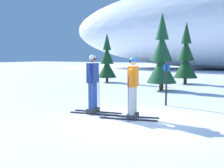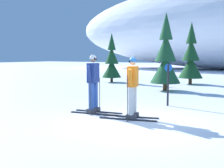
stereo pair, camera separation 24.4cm
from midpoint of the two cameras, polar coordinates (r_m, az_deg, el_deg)
ground_plane at (r=7.51m, az=7.44°, el=-7.96°), size 120.00×120.00×0.00m
skier_navy_jacket at (r=8.62m, az=-3.01°, el=0.32°), size 1.62×0.80×1.81m
skier_orange_jacket at (r=7.85m, az=5.09°, el=-0.45°), size 1.70×0.87×1.75m
pine_tree_far_left at (r=18.71m, az=0.31°, el=4.57°), size 1.27×1.27×3.30m
pine_tree_center_left at (r=14.46m, az=11.36°, el=5.20°), size 1.53×1.53×3.96m
pine_tree_center_right at (r=18.21m, az=16.18°, el=5.08°), size 1.50×1.50×3.89m
trail_marker_post at (r=10.10m, az=12.06°, el=0.38°), size 0.28×0.07×1.50m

